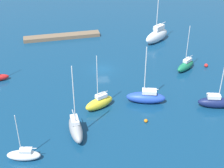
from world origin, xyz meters
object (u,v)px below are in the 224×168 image
Objects in this scene: sailboat_navy_mid_basin at (216,102)px; mooring_buoy_red at (206,65)px; sailboat_green_far_south at (186,65)px; mooring_buoy_orange at (146,121)px; sailboat_gray_lone_north at (76,128)px; pier_dock at (62,36)px; sailboat_blue_inner_mooring at (146,97)px; sailboat_white_west_end at (157,35)px; sailboat_yellow_outer_mooring at (99,103)px; sailboat_white_near_pier at (24,155)px.

mooring_buoy_red is (-5.07, -13.69, -0.66)m from sailboat_navy_mid_basin.
mooring_buoy_orange is at bearing 15.17° from sailboat_green_far_south.
mooring_buoy_orange is at bearing 90.50° from sailboat_gray_lone_north.
sailboat_navy_mid_basin is (-23.05, 35.49, 0.60)m from pier_dock.
sailboat_blue_inner_mooring reaches higher than mooring_buoy_red.
mooring_buoy_orange is at bearing 105.12° from pier_dock.
pier_dock is at bearing -51.72° from sailboat_blue_inner_mooring.
sailboat_white_west_end is (-23.75, -30.34, 0.41)m from sailboat_gray_lone_north.
sailboat_yellow_outer_mooring is 1.04× the size of sailboat_green_far_south.
sailboat_green_far_south reaches higher than mooring_buoy_red.
sailboat_green_far_south is 13.56m from sailboat_navy_mid_basin.
pier_dock is 1.84× the size of sailboat_yellow_outer_mooring.
sailboat_white_west_end is (-10.47, -24.20, 0.56)m from sailboat_blue_inner_mooring.
sailboat_white_near_pier is 16.15m from sailboat_yellow_outer_mooring.
sailboat_white_near_pier reaches higher than mooring_buoy_red.
sailboat_green_far_south is at bearing 136.82° from pier_dock.
sailboat_blue_inner_mooring is 0.82× the size of sailboat_white_west_end.
sailboat_white_near_pier is 0.59× the size of sailboat_white_west_end.
sailboat_yellow_outer_mooring is (-3.36, 31.34, 0.69)m from pier_dock.
sailboat_blue_inner_mooring is 13.88× the size of mooring_buoy_red.
sailboat_white_west_end reaches higher than mooring_buoy_red.
sailboat_blue_inner_mooring is at bearing 112.30° from sailboat_gray_lone_north.
mooring_buoy_orange is (13.39, 15.04, -0.71)m from sailboat_green_far_south.
sailboat_blue_inner_mooring reaches higher than sailboat_green_far_south.
sailboat_yellow_outer_mooring is (-12.77, -9.88, 0.33)m from sailboat_white_near_pier.
sailboat_navy_mid_basin is 28.27m from sailboat_white_west_end.
mooring_buoy_orange is at bearing -156.91° from sailboat_navy_mid_basin.
sailboat_navy_mid_basin is (-24.59, -2.09, -0.21)m from sailboat_gray_lone_north.
sailboat_green_far_south is 0.74× the size of sailboat_white_west_end.
sailboat_blue_inner_mooring reaches higher than mooring_buoy_orange.
sailboat_gray_lone_north is (1.54, 37.58, 0.81)m from pier_dock.
sailboat_navy_mid_basin reaches higher than mooring_buoy_orange.
mooring_buoy_orange is (12.22, 29.74, -1.37)m from sailboat_white_west_end.
sailboat_gray_lone_north reaches higher than sailboat_white_near_pier.
sailboat_yellow_outer_mooring is 8.74m from mooring_buoy_orange.
sailboat_white_near_pier reaches higher than pier_dock.
sailboat_white_near_pier is 46.42m from sailboat_white_west_end.
sailboat_gray_lone_north is 33.61m from mooring_buoy_red.
sailboat_navy_mid_basin is at bearing 123.00° from pier_dock.
mooring_buoy_red is at bearing -140.07° from mooring_buoy_orange.
sailboat_yellow_outer_mooring is 0.77× the size of sailboat_white_west_end.
pier_dock is at bearing -107.10° from sailboat_yellow_outer_mooring.
sailboat_gray_lone_north is 15.83× the size of mooring_buoy_red.
sailboat_green_far_south is at bearing -178.06° from sailboat_yellow_outer_mooring.
sailboat_white_near_pier is at bearing 77.15° from pier_dock.
sailboat_white_west_end is 32.18m from mooring_buoy_orange.
mooring_buoy_red is (-24.76, -9.54, -0.74)m from sailboat_yellow_outer_mooring.
pier_dock is 2.42× the size of sailboat_white_near_pier.
sailboat_navy_mid_basin is at bearing -173.50° from mooring_buoy_orange.
sailboat_white_west_end reaches higher than pier_dock.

